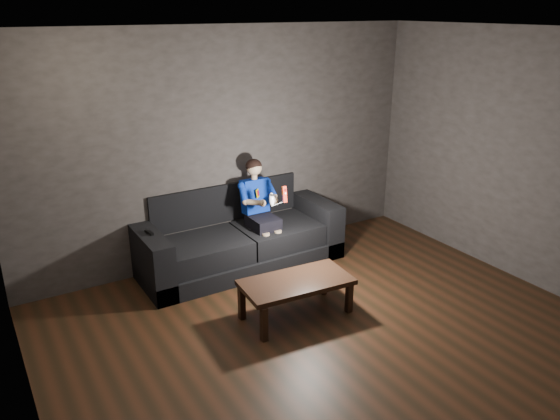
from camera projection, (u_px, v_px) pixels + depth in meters
floor at (357, 357)px, 4.76m from camera, size 5.00×5.00×0.00m
back_wall at (226, 147)px, 6.28m from camera, size 5.00×0.04×2.70m
left_wall at (21, 295)px, 3.07m from camera, size 0.04×5.00×2.70m
right_wall at (559, 167)px, 5.50m from camera, size 0.04×5.00×2.70m
ceiling at (377, 33)px, 3.81m from camera, size 5.00×5.00×0.02m
sofa at (237, 240)px, 6.41m from camera, size 2.36×1.02×0.91m
child at (259, 202)px, 6.33m from camera, size 0.45×0.55×1.10m
wii_remote_red at (284, 194)px, 5.95m from camera, size 0.05×0.07×0.18m
nunchuk_white at (272, 199)px, 5.89m from camera, size 0.08×0.11×0.16m
wii_remote_black at (149, 232)px, 5.70m from camera, size 0.06×0.15×0.03m
coffee_table at (296, 285)px, 5.29m from camera, size 1.11×0.62×0.39m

